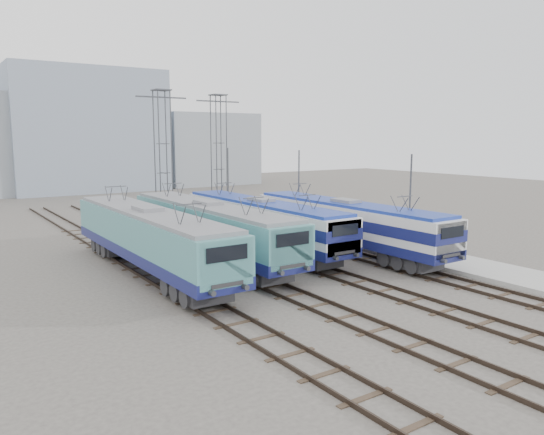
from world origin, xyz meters
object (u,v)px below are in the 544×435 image
(catenary_tower_west, at_px, (163,154))
(catenary_tower_east, at_px, (219,152))
(locomotive_far_right, at_px, (347,222))
(mast_rear, at_px, (228,182))
(locomotive_far_left, at_px, (150,236))
(mast_mid, at_px, (299,192))
(locomotive_center_left, at_px, (210,227))
(mast_front, at_px, (410,208))
(locomotive_center_right, at_px, (262,220))

(catenary_tower_west, distance_m, catenary_tower_east, 6.80)
(locomotive_far_right, distance_m, mast_rear, 20.20)
(locomotive_far_left, height_order, mast_mid, mast_mid)
(catenary_tower_east, distance_m, mast_mid, 10.69)
(locomotive_center_left, height_order, locomotive_far_right, locomotive_center_left)
(locomotive_far_left, relative_size, mast_rear, 2.70)
(locomotive_center_left, xyz_separation_m, mast_front, (10.85, -7.07, 1.19))
(mast_mid, xyz_separation_m, mast_rear, (0.00, 12.00, 0.00))
(locomotive_center_left, distance_m, catenary_tower_west, 13.82)
(locomotive_center_left, bearing_deg, catenary_tower_west, 80.13)
(locomotive_center_left, relative_size, catenary_tower_east, 1.55)
(locomotive_center_left, height_order, catenary_tower_east, catenary_tower_east)
(locomotive_far_right, xyz_separation_m, catenary_tower_west, (-6.75, 16.08, 4.38))
(locomotive_center_right, bearing_deg, locomotive_far_right, -40.61)
(locomotive_far_left, bearing_deg, mast_mid, 21.42)
(catenary_tower_west, relative_size, mast_rear, 1.71)
(locomotive_center_right, bearing_deg, catenary_tower_east, 73.36)
(locomotive_far_right, distance_m, mast_front, 4.51)
(locomotive_center_right, relative_size, mast_front, 2.53)
(locomotive_far_left, xyz_separation_m, locomotive_far_right, (13.50, -2.06, -0.08))
(catenary_tower_west, bearing_deg, mast_front, -66.73)
(locomotive_center_left, height_order, locomotive_center_right, locomotive_center_left)
(locomotive_far_left, xyz_separation_m, catenary_tower_east, (13.25, 16.02, 4.30))
(locomotive_center_right, xyz_separation_m, catenary_tower_west, (-2.25, 12.22, 4.38))
(mast_mid, bearing_deg, mast_rear, 90.00)
(locomotive_center_right, bearing_deg, mast_rear, 68.62)
(catenary_tower_west, bearing_deg, locomotive_center_right, -79.57)
(locomotive_far_left, relative_size, locomotive_center_right, 1.07)
(mast_front, bearing_deg, locomotive_far_right, 115.25)
(catenary_tower_east, bearing_deg, locomotive_center_left, -120.38)
(catenary_tower_east, height_order, mast_rear, catenary_tower_east)
(locomotive_center_left, distance_m, locomotive_far_right, 9.54)
(mast_front, xyz_separation_m, mast_mid, (0.00, 12.00, 0.00))
(locomotive_far_left, xyz_separation_m, locomotive_center_left, (4.50, 1.09, -0.04))
(catenary_tower_east, height_order, mast_mid, catenary_tower_east)
(locomotive_center_left, bearing_deg, mast_front, -33.10)
(locomotive_center_right, bearing_deg, catenary_tower_west, 100.43)
(locomotive_far_right, height_order, mast_mid, mast_mid)
(locomotive_center_right, relative_size, mast_rear, 2.53)
(locomotive_center_left, relative_size, mast_rear, 2.65)
(locomotive_center_left, xyz_separation_m, mast_rear, (10.85, 16.93, 1.19))
(locomotive_center_left, height_order, mast_rear, mast_rear)
(mast_front, bearing_deg, mast_rear, 90.00)
(locomotive_far_left, bearing_deg, catenary_tower_west, 64.29)
(mast_front, bearing_deg, mast_mid, 90.00)
(catenary_tower_east, bearing_deg, mast_front, -84.55)
(catenary_tower_west, relative_size, catenary_tower_east, 1.00)
(catenary_tower_east, xyz_separation_m, mast_mid, (2.10, -10.00, -3.14))
(locomotive_far_right, height_order, mast_rear, mast_rear)
(locomotive_far_right, bearing_deg, locomotive_center_left, 160.71)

